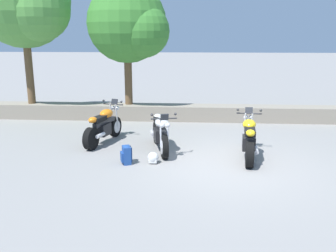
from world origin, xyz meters
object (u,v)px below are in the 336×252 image
object	(u,v)px
motorcycle_white_centre	(161,133)
rider_helmet	(153,158)
motorcycle_yellow_far_right	(249,139)
motorcycle_orange_near_left	(104,126)
rider_backpack	(126,154)
leafy_tree_mid_left	(130,25)
leafy_tree_far_left	(26,3)

from	to	relation	value
motorcycle_white_centre	rider_helmet	bearing A→B (deg)	-95.25
motorcycle_yellow_far_right	motorcycle_orange_near_left	bearing A→B (deg)	164.87
motorcycle_orange_near_left	rider_helmet	size ratio (longest dim) A/B	7.25
motorcycle_yellow_far_right	rider_backpack	size ratio (longest dim) A/B	4.39
rider_helmet	leafy_tree_mid_left	world-z (taller)	leafy_tree_mid_left
rider_backpack	motorcycle_orange_near_left	bearing A→B (deg)	118.66
motorcycle_white_centre	rider_backpack	size ratio (longest dim) A/B	4.35
motorcycle_orange_near_left	leafy_tree_far_left	size ratio (longest dim) A/B	0.38
motorcycle_yellow_far_right	motorcycle_white_centre	bearing A→B (deg)	169.30
rider_helmet	motorcycle_yellow_far_right	bearing A→B (deg)	14.42
motorcycle_white_centre	leafy_tree_far_left	world-z (taller)	leafy_tree_far_left
motorcycle_yellow_far_right	leafy_tree_mid_left	distance (m)	6.34
motorcycle_yellow_far_right	rider_backpack	bearing A→B (deg)	-167.16
motorcycle_yellow_far_right	rider_helmet	xyz separation A→B (m)	(-2.41, -0.62, -0.35)
motorcycle_white_centre	rider_backpack	world-z (taller)	motorcycle_white_centre
rider_helmet	rider_backpack	bearing A→B (deg)	-173.17
rider_backpack	rider_helmet	size ratio (longest dim) A/B	1.68
leafy_tree_far_left	leafy_tree_mid_left	size ratio (longest dim) A/B	1.24
motorcycle_orange_near_left	motorcycle_yellow_far_right	world-z (taller)	same
motorcycle_yellow_far_right	rider_helmet	world-z (taller)	motorcycle_yellow_far_right
motorcycle_yellow_far_right	leafy_tree_mid_left	size ratio (longest dim) A/B	0.47
leafy_tree_far_left	leafy_tree_mid_left	distance (m)	3.77
motorcycle_orange_near_left	leafy_tree_mid_left	xyz separation A→B (m)	(0.32, 3.13, 2.94)
motorcycle_orange_near_left	leafy_tree_far_left	bearing A→B (deg)	138.17
motorcycle_yellow_far_right	rider_backpack	world-z (taller)	motorcycle_yellow_far_right
leafy_tree_mid_left	rider_backpack	bearing A→B (deg)	-82.35
motorcycle_white_centre	motorcycle_yellow_far_right	distance (m)	2.35
motorcycle_yellow_far_right	rider_backpack	distance (m)	3.14
motorcycle_white_centre	motorcycle_orange_near_left	bearing A→B (deg)	159.21
motorcycle_orange_near_left	motorcycle_white_centre	size ratio (longest dim) A/B	0.99
motorcycle_yellow_far_right	rider_helmet	distance (m)	2.51
motorcycle_white_centre	rider_helmet	world-z (taller)	motorcycle_white_centre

